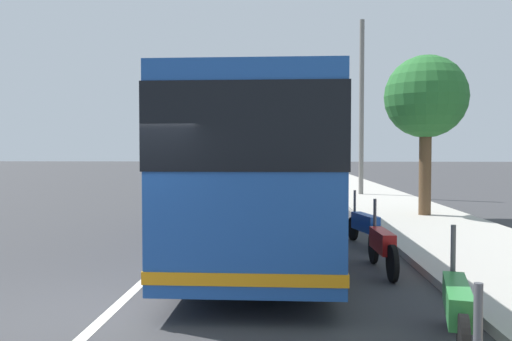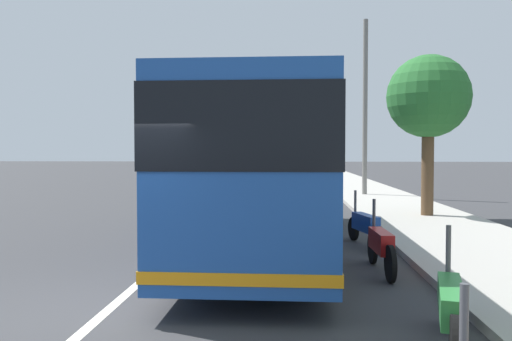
% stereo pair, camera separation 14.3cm
% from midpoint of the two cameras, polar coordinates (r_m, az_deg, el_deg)
% --- Properties ---
extents(ground_plane, '(220.00, 220.00, 0.00)m').
position_cam_midpoint_polar(ground_plane, '(7.58, -15.35, -14.54)').
color(ground_plane, '#38383A').
extents(sidewalk_curb, '(110.00, 3.60, 0.14)m').
position_cam_midpoint_polar(sidewalk_curb, '(17.49, 17.51, -4.89)').
color(sidewalk_curb, '#B2ADA3').
rests_on(sidewalk_curb, ground).
extents(lane_divider_line, '(110.00, 0.16, 0.01)m').
position_cam_midpoint_polar(lane_divider_line, '(17.17, -4.35, -5.16)').
color(lane_divider_line, silver).
rests_on(lane_divider_line, ground).
extents(coach_bus, '(11.14, 2.69, 3.29)m').
position_cam_midpoint_polar(coach_bus, '(11.76, 1.32, 0.96)').
color(coach_bus, '#1E4C9E').
rests_on(coach_bus, ground).
extents(motorcycle_angled, '(2.30, 0.66, 1.29)m').
position_cam_midpoint_polar(motorcycle_angled, '(6.09, 21.29, -14.02)').
color(motorcycle_angled, black).
rests_on(motorcycle_angled, ground).
extents(motorcycle_by_tree, '(2.09, 0.28, 1.26)m').
position_cam_midpoint_polar(motorcycle_by_tree, '(9.65, 13.98, -8.07)').
color(motorcycle_by_tree, black).
rests_on(motorcycle_by_tree, ground).
extents(motorcycle_mid_row, '(2.07, 0.57, 1.23)m').
position_cam_midpoint_polar(motorcycle_mid_row, '(12.21, 12.28, -5.99)').
color(motorcycle_mid_row, black).
rests_on(motorcycle_mid_row, ground).
extents(car_side_street, '(4.66, 1.98, 1.45)m').
position_cam_midpoint_polar(car_side_street, '(32.43, -3.73, -0.56)').
color(car_side_street, gray).
rests_on(car_side_street, ground).
extents(car_far_distant, '(4.50, 2.02, 1.47)m').
position_cam_midpoint_polar(car_far_distant, '(31.28, 3.68, -0.60)').
color(car_far_distant, '#2D7238').
rests_on(car_far_distant, ground).
extents(roadside_tree_mid_block, '(2.63, 2.63, 5.24)m').
position_cam_midpoint_polar(roadside_tree_mid_block, '(17.48, 18.67, 7.55)').
color(roadside_tree_mid_block, brown).
rests_on(roadside_tree_mid_block, ground).
extents(utility_pole, '(0.23, 0.23, 8.44)m').
position_cam_midpoint_polar(utility_pole, '(25.36, 12.07, 6.67)').
color(utility_pole, slate).
rests_on(utility_pole, ground).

